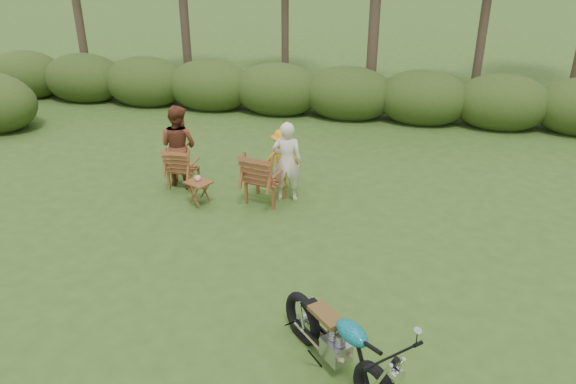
% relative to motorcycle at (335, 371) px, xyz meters
% --- Properties ---
extents(ground, '(80.00, 80.00, 0.00)m').
position_rel_motorcycle_xyz_m(ground, '(-1.02, 0.89, 0.00)').
color(ground, '#2B4617').
rests_on(ground, ground).
extents(motorcycle, '(1.98, 2.03, 1.18)m').
position_rel_motorcycle_xyz_m(motorcycle, '(0.00, 0.00, 0.00)').
color(motorcycle, '#0DA3B5').
rests_on(motorcycle, ground).
extents(lawn_chair_right, '(0.86, 0.86, 1.06)m').
position_rel_motorcycle_xyz_m(lawn_chair_right, '(-1.95, 4.26, 0.00)').
color(lawn_chair_right, brown).
rests_on(lawn_chair_right, ground).
extents(lawn_chair_left, '(0.62, 0.62, 0.90)m').
position_rel_motorcycle_xyz_m(lawn_chair_left, '(-3.74, 4.57, 0.00)').
color(lawn_chair_left, brown).
rests_on(lawn_chair_left, ground).
extents(side_table, '(0.59, 0.55, 0.48)m').
position_rel_motorcycle_xyz_m(side_table, '(-3.14, 3.85, 0.24)').
color(side_table, '#5A3716').
rests_on(side_table, ground).
extents(cup, '(0.14, 0.14, 0.09)m').
position_rel_motorcycle_xyz_m(cup, '(-3.17, 3.90, 0.53)').
color(cup, beige).
rests_on(cup, side_table).
extents(adult_a, '(0.61, 0.43, 1.58)m').
position_rel_motorcycle_xyz_m(adult_a, '(-1.56, 4.43, 0.00)').
color(adult_a, beige).
rests_on(adult_a, ground).
extents(adult_b, '(0.95, 0.83, 1.67)m').
position_rel_motorcycle_xyz_m(adult_b, '(-3.85, 4.69, 0.00)').
color(adult_b, brown).
rests_on(adult_b, ground).
extents(child, '(0.88, 0.66, 1.20)m').
position_rel_motorcycle_xyz_m(child, '(-1.80, 5.06, 0.00)').
color(child, orange).
rests_on(child, ground).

